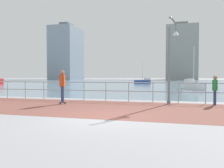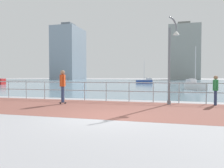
{
  "view_description": "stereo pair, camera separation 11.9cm",
  "coord_description": "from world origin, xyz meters",
  "px_view_note": "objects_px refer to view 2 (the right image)",
  "views": [
    {
      "loc": [
        2.31,
        -7.65,
        1.49
      ],
      "look_at": [
        -0.49,
        3.01,
        1.1
      ],
      "focal_mm": 35.23,
      "sensor_mm": 36.0,
      "label": 1
    },
    {
      "loc": [
        2.43,
        -7.62,
        1.49
      ],
      "look_at": [
        -0.49,
        3.01,
        1.1
      ],
      "focal_mm": 35.23,
      "sensor_mm": 36.0,
      "label": 2
    }
  ],
  "objects_px": {
    "skateboarder": "(63,84)",
    "bystander": "(216,88)",
    "sailboat_gray": "(195,85)",
    "sailboat_ivory": "(145,81)",
    "lamppost": "(172,56)"
  },
  "relations": [
    {
      "from": "sailboat_gray",
      "to": "sailboat_ivory",
      "type": "distance_m",
      "value": 19.82
    },
    {
      "from": "lamppost",
      "to": "sailboat_gray",
      "type": "xyz_separation_m",
      "value": [
        2.5,
        14.04,
        -2.1
      ]
    },
    {
      "from": "sailboat_gray",
      "to": "bystander",
      "type": "bearing_deg",
      "value": -91.2
    },
    {
      "from": "sailboat_ivory",
      "to": "sailboat_gray",
      "type": "bearing_deg",
      "value": -66.86
    },
    {
      "from": "lamppost",
      "to": "sailboat_gray",
      "type": "distance_m",
      "value": 14.42
    },
    {
      "from": "skateboarder",
      "to": "sailboat_ivory",
      "type": "bearing_deg",
      "value": 89.42
    },
    {
      "from": "skateboarder",
      "to": "bystander",
      "type": "relative_size",
      "value": 1.19
    },
    {
      "from": "lamppost",
      "to": "sailboat_ivory",
      "type": "height_order",
      "value": "lamppost"
    },
    {
      "from": "bystander",
      "to": "sailboat_gray",
      "type": "relative_size",
      "value": 0.32
    },
    {
      "from": "skateboarder",
      "to": "lamppost",
      "type": "bearing_deg",
      "value": 14.99
    },
    {
      "from": "bystander",
      "to": "sailboat_ivory",
      "type": "distance_m",
      "value": 33.02
    },
    {
      "from": "skateboarder",
      "to": "bystander",
      "type": "bearing_deg",
      "value": 11.68
    },
    {
      "from": "bystander",
      "to": "sailboat_gray",
      "type": "height_order",
      "value": "sailboat_gray"
    },
    {
      "from": "lamppost",
      "to": "sailboat_ivory",
      "type": "relative_size",
      "value": 1.01
    },
    {
      "from": "lamppost",
      "to": "bystander",
      "type": "distance_m",
      "value": 2.77
    }
  ]
}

